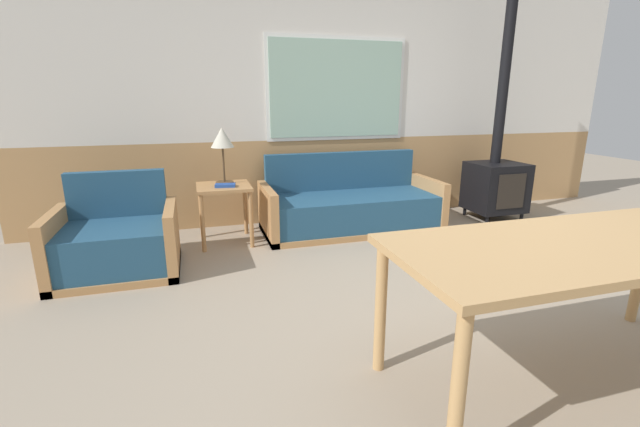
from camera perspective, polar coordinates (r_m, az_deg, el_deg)
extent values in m
plane|color=gray|center=(3.10, 20.40, -12.85)|extent=(16.00, 16.00, 0.00)
cube|color=tan|center=(5.17, 3.37, 4.78)|extent=(7.20, 0.06, 0.94)
cube|color=silver|center=(5.10, 3.62, 19.88)|extent=(7.20, 0.06, 1.76)
cube|color=white|center=(5.00, 2.29, 16.24)|extent=(1.62, 0.01, 1.12)
cube|color=#99BCA8|center=(5.00, 2.31, 16.24)|extent=(1.54, 0.02, 1.04)
cube|color=#B27F4C|center=(4.71, 4.18, -1.80)|extent=(1.91, 0.81, 0.06)
cube|color=navy|center=(4.64, 4.31, 0.42)|extent=(1.75, 0.73, 0.33)
cube|color=navy|center=(4.90, 2.84, 5.73)|extent=(1.75, 0.10, 0.42)
cube|color=#B27F4C|center=(4.42, -6.95, 0.11)|extent=(0.08, 0.81, 0.53)
cube|color=#B27F4C|center=(5.04, 14.02, 1.67)|extent=(0.08, 0.81, 0.53)
cube|color=#B27F4C|center=(3.94, -25.13, -6.75)|extent=(0.95, 0.77, 0.06)
cube|color=navy|center=(3.86, -25.50, -4.08)|extent=(0.79, 0.69, 0.34)
cube|color=navy|center=(4.10, -25.40, 2.40)|extent=(0.79, 0.10, 0.40)
cube|color=#B27F4C|center=(3.96, -31.76, -3.82)|extent=(0.08, 0.77, 0.54)
cube|color=#B27F4C|center=(3.82, -19.07, -2.97)|extent=(0.08, 0.77, 0.54)
cube|color=#B27F4C|center=(4.27, -12.73, 3.50)|extent=(0.51, 0.51, 0.03)
cylinder|color=#B27F4C|center=(4.11, -15.39, -1.32)|extent=(0.04, 0.04, 0.55)
cylinder|color=#B27F4C|center=(4.14, -9.16, -0.84)|extent=(0.04, 0.04, 0.55)
cylinder|color=#B27F4C|center=(4.54, -15.56, 0.24)|extent=(0.04, 0.04, 0.55)
cylinder|color=#B27F4C|center=(4.57, -9.92, 0.67)|extent=(0.04, 0.04, 0.55)
cylinder|color=#4C3823|center=(4.35, -12.59, 4.07)|extent=(0.17, 0.17, 0.02)
cylinder|color=#4C3823|center=(4.32, -12.73, 6.38)|extent=(0.02, 0.02, 0.34)
cone|color=beige|center=(4.29, -12.93, 9.86)|extent=(0.22, 0.22, 0.19)
cube|color=#234799|center=(4.18, -12.53, 3.68)|extent=(0.20, 0.13, 0.03)
cube|color=tan|center=(2.41, 31.90, -3.58)|extent=(1.92, 0.81, 0.04)
cylinder|color=tan|center=(1.79, 17.91, -21.88)|extent=(0.06, 0.06, 0.71)
cylinder|color=tan|center=(2.29, 8.08, -12.42)|extent=(0.06, 0.06, 0.71)
cylinder|color=black|center=(5.25, 21.38, -0.81)|extent=(0.04, 0.04, 0.10)
cylinder|color=black|center=(5.55, 25.27, -0.40)|extent=(0.04, 0.04, 0.10)
cylinder|color=black|center=(5.58, 18.74, 0.34)|extent=(0.04, 0.04, 0.10)
cylinder|color=black|center=(5.86, 22.55, 0.68)|extent=(0.04, 0.04, 0.10)
cube|color=black|center=(5.48, 22.34, 3.32)|extent=(0.60, 0.53, 0.56)
cube|color=black|center=(5.28, 24.15, 2.71)|extent=(0.36, 0.01, 0.40)
cylinder|color=black|center=(5.43, 23.35, 16.31)|extent=(0.12, 0.12, 1.91)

